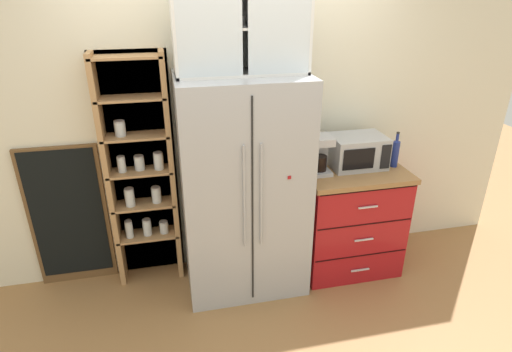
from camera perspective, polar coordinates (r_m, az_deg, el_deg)
ground_plane at (r=3.70m, az=-1.49°, el=-13.84°), size 10.85×10.85×0.00m
wall_back_cream at (r=3.45m, az=-3.03°, el=7.27°), size 5.14×0.10×2.55m
refrigerator at (r=3.25m, az=-1.72°, el=-1.55°), size 0.94×0.68×1.74m
pantry_shelf_column at (r=3.43m, az=-15.40°, el=0.58°), size 0.56×0.24×1.88m
counter_cabinet at (r=3.72m, az=12.36°, el=-5.55°), size 0.84×0.65×0.93m
microwave at (r=3.53m, az=13.56°, el=3.29°), size 0.44×0.33×0.26m
coffee_maker at (r=3.35m, az=8.50°, el=3.02°), size 0.17×0.20×0.31m
mug_charcoal at (r=3.52m, az=13.00°, el=1.74°), size 0.12×0.08×0.08m
bottle_cobalt at (r=3.61m, az=18.41°, el=3.20°), size 0.06×0.06×0.30m
upper_cabinet at (r=2.97m, az=-2.20°, el=19.54°), size 0.90×0.32×0.61m
chalkboard_menu at (r=3.69m, az=-24.08°, el=-5.07°), size 0.60×0.04×1.20m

